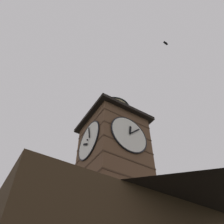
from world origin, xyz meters
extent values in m
pyramid|color=black|center=(1.16, -0.04, 6.09)|extent=(12.69, 12.55, 2.05)
cube|color=brown|center=(0.86, 0.45, 10.10)|extent=(3.77, 3.77, 5.97)
cube|color=#432E20|center=(0.86, 0.45, 7.83)|extent=(3.81, 3.81, 0.10)
cube|color=#432E20|center=(0.86, 0.45, 8.95)|extent=(3.81, 3.81, 0.10)
cube|color=#432E20|center=(0.86, 0.45, 10.07)|extent=(3.81, 3.81, 0.10)
cube|color=#432E20|center=(0.86, 0.45, 11.19)|extent=(3.81, 3.81, 0.10)
cube|color=#432E20|center=(0.86, 0.45, 12.31)|extent=(3.81, 3.81, 0.10)
cylinder|color=white|center=(0.86, 2.36, 10.89)|extent=(2.71, 0.10, 2.71)
torus|color=black|center=(0.86, 2.39, 10.89)|extent=(2.81, 0.10, 2.81)
cube|color=black|center=(0.81, 2.46, 11.22)|extent=(0.21, 0.04, 0.69)
cube|color=black|center=(0.46, 2.46, 11.26)|extent=(0.87, 0.04, 0.82)
sphere|color=black|center=(0.86, 2.47, 10.89)|extent=(0.10, 0.10, 0.10)
cylinder|color=white|center=(2.77, 0.45, 10.89)|extent=(0.10, 2.71, 2.71)
torus|color=black|center=(2.80, 0.45, 10.89)|extent=(0.10, 2.81, 2.81)
cube|color=black|center=(2.87, 0.16, 10.71)|extent=(0.04, 0.64, 0.45)
cube|color=black|center=(2.87, 0.58, 11.42)|extent=(0.04, 0.34, 1.10)
sphere|color=black|center=(2.88, 0.45, 10.89)|extent=(0.10, 0.10, 0.10)
cube|color=black|center=(0.86, 0.45, 13.21)|extent=(4.47, 4.47, 0.25)
cylinder|color=beige|center=(0.86, 0.45, 14.11)|extent=(2.44, 2.44, 1.56)
cylinder|color=#2D2319|center=(0.86, 0.45, 13.59)|extent=(2.50, 2.50, 0.10)
cylinder|color=#2D2319|center=(0.86, 0.45, 14.11)|extent=(2.50, 2.50, 0.10)
cylinder|color=#2D2319|center=(0.86, 0.45, 14.63)|extent=(2.50, 2.50, 0.10)
cone|color=#384251|center=(0.86, 0.45, 15.40)|extent=(2.74, 2.74, 1.01)
sphere|color=#384251|center=(0.86, 0.45, 16.00)|extent=(0.16, 0.16, 0.16)
cone|color=#16321A|center=(-0.42, -6.05, 9.85)|extent=(3.16, 3.16, 3.21)
cone|color=#123318|center=(-0.42, -6.05, 11.87)|extent=(2.02, 2.02, 3.18)
ellipsoid|color=black|center=(-1.61, 5.42, 20.49)|extent=(0.16, 0.25, 0.14)
cube|color=black|center=(-1.73, 5.41, 20.49)|extent=(0.25, 0.19, 0.05)
cube|color=black|center=(-1.49, 5.43, 20.49)|extent=(0.25, 0.19, 0.05)
camera|label=1|loc=(7.91, 11.52, 1.29)|focal=37.22mm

